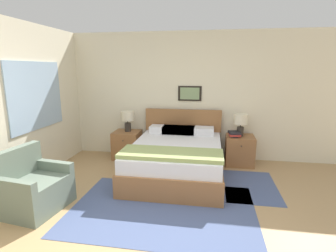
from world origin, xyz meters
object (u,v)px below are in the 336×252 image
table_lamp_near_window (128,118)px  nightstand_near_window (127,145)px  bed (177,157)px  armchair (33,189)px  nightstand_by_door (240,150)px  table_lamp_by_door (241,121)px

table_lamp_near_window → nightstand_near_window: bearing=-127.0°
table_lamp_near_window → bed: bearing=-34.0°
armchair → table_lamp_near_window: table_lamp_near_window is taller
bed → table_lamp_near_window: size_ratio=4.78×
nightstand_by_door → table_lamp_near_window: (-2.29, 0.02, 0.57)m
bed → nightstand_near_window: (-1.15, 0.74, -0.04)m
bed → nightstand_near_window: bed is taller
bed → armchair: bed is taller
nightstand_near_window → table_lamp_near_window: 0.57m
armchair → nightstand_by_door: 3.65m
table_lamp_near_window → table_lamp_by_door: (2.28, 0.00, 0.00)m
nightstand_by_door → table_lamp_near_window: size_ratio=1.34×
table_lamp_by_door → armchair: bearing=-142.4°
bed → table_lamp_near_window: bed is taller
nightstand_by_door → table_lamp_by_door: table_lamp_by_door is taller
nightstand_near_window → nightstand_by_door: size_ratio=1.00×
bed → nightstand_by_door: (1.16, 0.74, -0.04)m
table_lamp_by_door → nightstand_by_door: bearing=-71.3°
nightstand_by_door → table_lamp_by_door: bearing=108.7°
armchair → nightstand_by_door: size_ratio=1.51×
bed → table_lamp_by_door: 1.48m
bed → armchair: (-1.75, -1.47, -0.04)m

